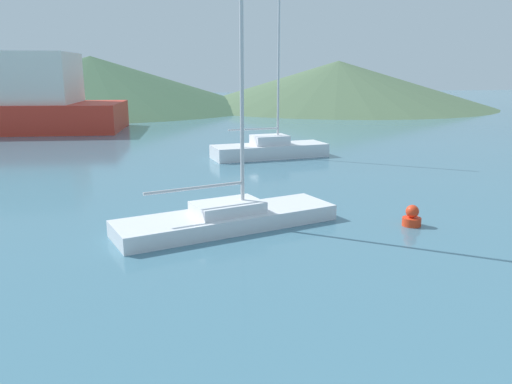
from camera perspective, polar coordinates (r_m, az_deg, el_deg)
The scene contains 5 objects.
sailboat_inner at distance 15.58m, azimuth -3.24°, elevation -2.81°, with size 7.27×3.79×7.91m.
sailboat_middle at distance 28.45m, azimuth 1.58°, elevation 5.00°, with size 6.73×2.86×9.93m.
buoy_marker at distance 16.51m, azimuth 17.39°, elevation -2.76°, with size 0.59×0.59×0.68m.
hill_central at distance 71.04m, azimuth -18.24°, elevation 11.81°, with size 44.99×44.99×6.81m.
hill_east at distance 72.85m, azimuth 9.34°, elevation 12.12°, with size 42.29×42.29×6.29m.
Camera 1 is at (-3.81, -0.32, 4.74)m, focal length 35.00 mm.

